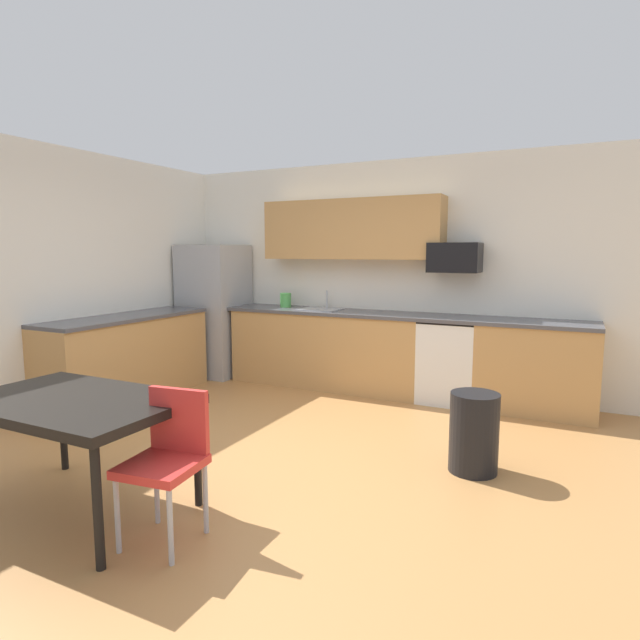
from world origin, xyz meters
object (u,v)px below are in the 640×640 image
Objects in this scene: chair_near_table at (169,452)px; kettle at (286,301)px; dining_table at (74,407)px; oven_range at (449,361)px; refrigerator at (215,310)px; trash_bin at (474,432)px; microwave at (455,258)px.

kettle reaches higher than chair_near_table.
oven_range is at bearing 66.19° from dining_table.
kettle is (1.02, 0.13, 0.16)m from refrigerator.
oven_range is 1.52× the size of trash_bin.
refrigerator is at bearing 114.50° from dining_table.
trash_bin is at bearing 38.91° from dining_table.
refrigerator is 4.12m from trash_bin.
microwave is 2.70× the size of kettle.
dining_table is 1.65× the size of chair_near_table.
kettle is (-0.54, 3.57, 0.34)m from dining_table.
chair_near_table is at bearing -102.65° from microwave.
chair_near_table is at bearing -103.00° from oven_range.
oven_range is 3.85m from dining_table.
kettle is (-2.68, 1.84, 0.72)m from trash_bin.
chair_near_table is at bearing 1.64° from dining_table.
oven_range is at bearing 1.47° from refrigerator.
oven_range is at bearing 77.00° from chair_near_table.
trash_bin is at bearing -72.72° from microwave.
chair_near_table is at bearing -129.28° from trash_bin.
oven_range is at bearing -1.37° from kettle.
microwave is (3.12, 0.18, 0.71)m from refrigerator.
kettle is at bearing 98.65° from dining_table.
microwave reaches higher than trash_bin.
trash_bin is (0.59, -1.89, -1.27)m from microwave.
chair_near_table is at bearing -70.04° from kettle.
trash_bin is 3.00× the size of kettle.
microwave is 2.35m from trash_bin.
refrigerator reaches higher than oven_range.
oven_range is 1.69× the size of microwave.
kettle is at bearing 145.55° from trash_bin.
kettle is at bearing 109.96° from chair_near_table.
chair_near_table is (0.74, 0.02, -0.17)m from dining_table.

